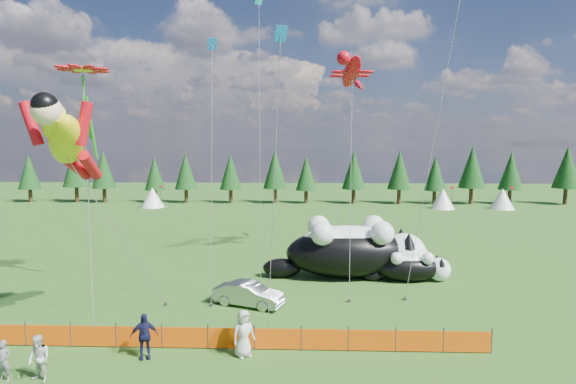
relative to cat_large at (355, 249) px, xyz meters
name	(u,v)px	position (x,y,z in m)	size (l,w,h in m)	color
ground	(241,322)	(-6.47, -7.89, -1.87)	(160.00, 160.00, 0.00)	#0C3609
safety_fence	(231,338)	(-6.47, -10.89, -1.36)	(22.06, 0.06, 1.10)	#262626
tree_line	(283,176)	(-6.47, 37.11, 2.13)	(90.00, 4.00, 8.00)	black
festival_tents	(362,198)	(4.53, 32.11, -0.47)	(50.00, 3.20, 2.80)	white
cat_large	(355,249)	(0.00, 0.00, 0.00)	(10.88, 4.36, 3.93)	black
cat_small	(412,266)	(3.63, -0.78, -0.91)	(5.60, 2.14, 2.02)	black
car	(249,294)	(-6.36, -5.59, -1.23)	(1.35, 3.87, 1.27)	#ACACB0
spectator_a	(3,361)	(-14.49, -13.76, -1.09)	(0.56, 0.37, 1.55)	slate
spectator_b	(39,359)	(-13.14, -13.77, -0.98)	(0.86, 0.51, 1.78)	beige
spectator_c	(144,336)	(-9.90, -11.81, -0.91)	(1.12, 0.57, 1.90)	#141538
spectator_e	(244,333)	(-5.85, -11.49, -0.88)	(0.96, 0.63, 1.97)	beige
superhero_kite	(66,141)	(-13.82, -9.77, 7.05)	(6.09, 7.19, 11.69)	yellow
gecko_kite	(351,72)	(0.02, 3.94, 12.05)	(3.64, 12.17, 16.38)	red
flower_kite	(83,72)	(-15.69, -4.16, 10.88)	(4.73, 7.83, 14.40)	red
diamond_kite_a	(212,58)	(-8.72, -2.76, 11.87)	(1.00, 3.55, 15.30)	#0C66BB
diamond_kite_c	(280,52)	(-4.41, -9.73, 10.78)	(1.22, 0.78, 14.09)	#0C66BB
diamond_kite_d	(259,12)	(-6.66, 4.25, 16.42)	(1.32, 7.98, 20.64)	#0C9393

